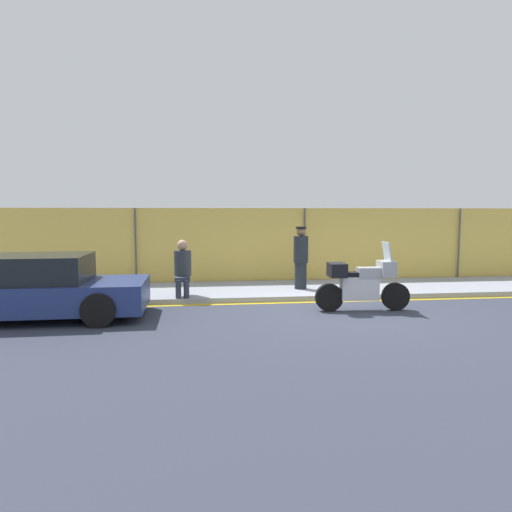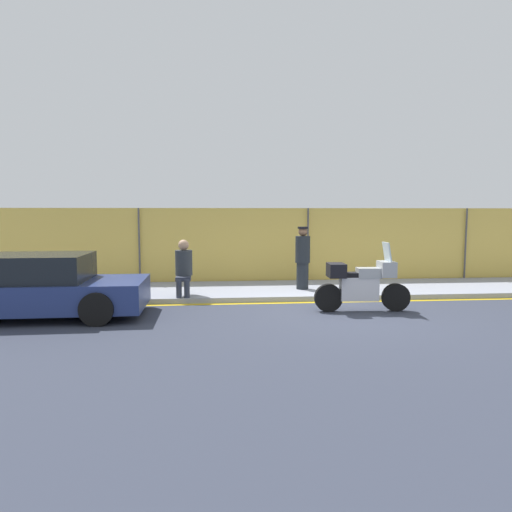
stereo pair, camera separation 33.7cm
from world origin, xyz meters
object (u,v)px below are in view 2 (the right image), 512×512
object	(u,v)px
officer_standing	(303,257)
person_seated_on_curb	(184,265)
parked_car_right_down_street	(38,287)
motorcycle	(361,283)

from	to	relation	value
officer_standing	person_seated_on_curb	xyz separation A→B (m)	(-3.09, -0.62, -0.09)
officer_standing	parked_car_right_down_street	world-z (taller)	officer_standing
person_seated_on_curb	officer_standing	bearing A→B (deg)	11.34
officer_standing	person_seated_on_curb	bearing A→B (deg)	-168.66
officer_standing	motorcycle	bearing A→B (deg)	-69.26
motorcycle	person_seated_on_curb	bearing A→B (deg)	160.15
officer_standing	parked_car_right_down_street	size ratio (longest dim) A/B	0.39
person_seated_on_curb	parked_car_right_down_street	size ratio (longest dim) A/B	0.32
parked_car_right_down_street	motorcycle	bearing A→B (deg)	-1.16
officer_standing	person_seated_on_curb	size ratio (longest dim) A/B	1.22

